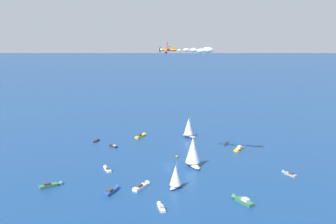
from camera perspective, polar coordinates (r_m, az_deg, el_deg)
ground_plane at (r=164.27m, az=0.00°, el=-7.82°), size 2000.00×2000.00×0.00m
motorboat_near_centre at (r=160.03m, az=17.55°, el=-8.76°), size 5.92×5.20×1.83m
sailboat_far_port at (r=139.36m, az=1.13°, el=-9.57°), size 7.70×5.59×9.74m
motorboat_far_stbd at (r=126.09m, az=-1.07°, el=-13.95°), size 6.31×3.59×1.78m
motorboat_inshore at (r=200.39m, az=-10.66°, el=-4.25°), size 5.12×2.17×1.44m
motorboat_offshore at (r=138.86m, az=-8.34°, el=-11.50°), size 8.11×4.32×2.28m
motorboat_trailing at (r=132.38m, az=10.94°, el=-12.78°), size 8.12×7.16×2.51m
motorboat_ahead at (r=186.14m, az=10.43°, el=-5.44°), size 7.62×5.11×2.19m
motorboat_mid_cluster at (r=148.25m, az=-17.00°, el=-10.35°), size 6.78×7.44×2.33m
motorboat_outer_ring_a at (r=141.36m, az=-3.96°, el=-10.95°), size 8.18×5.36×2.34m
sailboat_outer_ring_b at (r=204.29m, az=3.09°, el=-2.32°), size 7.59×8.62×11.62m
motorboat_outer_ring_c at (r=190.13m, az=-8.16°, el=-5.05°), size 4.03×4.75×1.45m
sailboat_outer_ring_d at (r=160.42m, az=3.72°, el=-5.92°), size 11.03×8.24×14.04m
motorboat_outer_ring_e at (r=206.03m, az=-4.09°, el=-3.55°), size 8.35×4.94×2.37m
motorboat_outer_ring_f at (r=159.75m, az=-9.07°, el=-8.37°), size 6.41×4.81×1.88m
marker_buoy at (r=172.97m, az=1.34°, el=-6.66°), size 1.10×1.10×2.10m
biplane_lead at (r=154.85m, az=-0.10°, el=9.29°), size 7.35×6.93×3.57m
wingwalker_lead at (r=154.82m, az=-0.10°, el=10.10°), size 0.93×0.25×1.76m
smoke_trail_lead at (r=152.14m, az=4.86°, el=9.16°), size 3.86×14.31×2.38m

